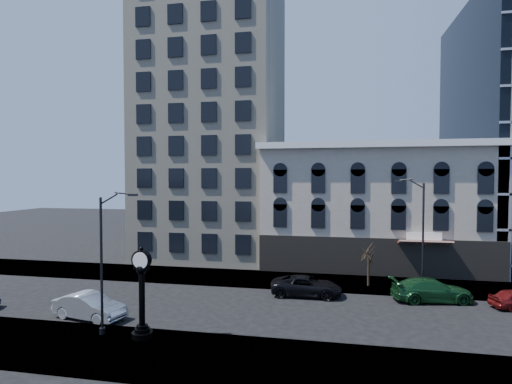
# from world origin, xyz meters

# --- Properties ---
(ground) EXTENTS (160.00, 160.00, 0.00)m
(ground) POSITION_xyz_m (0.00, 0.00, 0.00)
(ground) COLOR black
(ground) RESTS_ON ground
(sidewalk_far) EXTENTS (160.00, 6.00, 0.12)m
(sidewalk_far) POSITION_xyz_m (0.00, 8.00, 0.06)
(sidewalk_far) COLOR #9C988E
(sidewalk_far) RESTS_ON ground
(sidewalk_near) EXTENTS (160.00, 6.00, 0.12)m
(sidewalk_near) POSITION_xyz_m (0.00, -8.00, 0.06)
(sidewalk_near) COLOR #9C988E
(sidewalk_near) RESTS_ON ground
(cream_tower) EXTENTS (15.90, 15.40, 42.50)m
(cream_tower) POSITION_xyz_m (-6.11, 18.88, 19.32)
(cream_tower) COLOR beige
(cream_tower) RESTS_ON ground
(victorian_row) EXTENTS (22.60, 11.19, 12.50)m
(victorian_row) POSITION_xyz_m (12.00, 15.89, 6.00)
(victorian_row) COLOR #B6A996
(victorian_row) RESTS_ON ground
(street_clock) EXTENTS (1.17, 1.17, 5.14)m
(street_clock) POSITION_xyz_m (-2.51, -6.37, 2.44)
(street_clock) COLOR black
(street_clock) RESTS_ON sidewalk_near
(street_lamp_near) EXTENTS (2.16, 0.49, 8.35)m
(street_lamp_near) POSITION_xyz_m (-4.39, -6.30, 6.42)
(street_lamp_near) COLOR black
(street_lamp_near) RESTS_ON sidewalk_near
(street_lamp_far) EXTENTS (2.26, 1.03, 9.10)m
(street_lamp_far) POSITION_xyz_m (14.28, 6.23, 6.99)
(street_lamp_far) COLOR black
(street_lamp_far) RESTS_ON sidewalk_far
(bare_tree_far) EXTENTS (2.34, 2.34, 4.01)m
(bare_tree_far) POSITION_xyz_m (10.92, 7.24, 3.14)
(bare_tree_far) COLOR #2D2216
(bare_tree_far) RESTS_ON sidewalk_far
(car_near_b) EXTENTS (5.16, 2.65, 1.62)m
(car_near_b) POSITION_xyz_m (-7.42, -3.94, 0.81)
(car_near_b) COLOR #A5A8AD
(car_near_b) RESTS_ON ground
(car_far_a) EXTENTS (5.48, 2.58, 1.51)m
(car_far_a) POSITION_xyz_m (6.00, 3.84, 0.76)
(car_far_a) COLOR black
(car_far_a) RESTS_ON ground
(car_far_b) EXTENTS (6.08, 3.29, 1.67)m
(car_far_b) POSITION_xyz_m (15.18, 4.21, 0.84)
(car_far_b) COLOR #143F1E
(car_far_b) RESTS_ON ground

